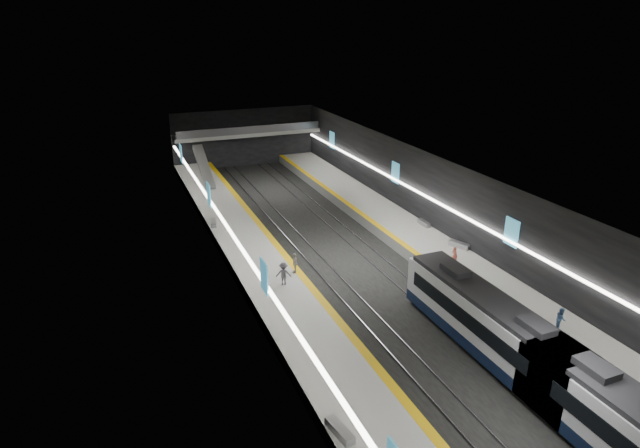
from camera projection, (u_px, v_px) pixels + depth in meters
name	position (u px, v px, depth m)	size (l,w,h in m)	color
ground	(350.00, 264.00, 46.26)	(70.00, 70.00, 0.00)	black
ceiling	(352.00, 175.00, 43.33)	(20.00, 70.00, 0.04)	beige
wall_left	(234.00, 239.00, 41.28)	(0.04, 70.00, 8.00)	black
wall_right	(451.00, 206.00, 48.30)	(0.04, 70.00, 8.00)	black
wall_back	(245.00, 138.00, 74.95)	(20.00, 0.04, 8.00)	black
platform_left	(267.00, 274.00, 43.44)	(5.00, 70.00, 1.00)	slate
tile_surface_left	(266.00, 268.00, 43.26)	(5.00, 70.00, 0.02)	#9E9E99
tactile_strip_left	(292.00, 264.00, 44.03)	(0.60, 70.00, 0.02)	#E7AF0C
platform_right	(424.00, 246.00, 48.71)	(5.00, 70.00, 1.00)	slate
tile_surface_right	(425.00, 241.00, 48.52)	(5.00, 70.00, 0.02)	#9E9E99
tactile_strip_right	(404.00, 244.00, 47.75)	(0.60, 70.00, 0.02)	#E7AF0C
rails	(350.00, 264.00, 46.24)	(6.52, 70.00, 0.12)	gray
train	(559.00, 376.00, 28.46)	(2.69, 26.57, 3.60)	black
ad_posters	(346.00, 212.00, 45.47)	(19.94, 53.50, 2.20)	#43A3CA
cove_light_left	(236.00, 241.00, 41.43)	(0.25, 68.60, 0.12)	white
cove_light_right	(449.00, 208.00, 48.31)	(0.25, 68.60, 0.12)	white
mezzanine_bridge	(248.00, 133.00, 72.79)	(20.00, 3.00, 1.50)	gray
escalator	(204.00, 167.00, 64.97)	(1.20, 8.00, 0.60)	#99999E
bench_left_near	(340.00, 431.00, 26.08)	(0.53, 1.92, 0.47)	#99999E
bench_left_far	(213.00, 223.00, 52.11)	(0.48, 1.74, 0.43)	#99999E
bench_right_near	(459.00, 245.00, 47.05)	(0.54, 1.94, 0.47)	#99999E
bench_right_far	(424.00, 223.00, 52.00)	(0.47, 1.70, 0.42)	#99999E
passenger_right_a	(454.00, 256.00, 43.62)	(0.57, 0.38, 1.57)	#B35142
passenger_right_b	(561.00, 319.00, 34.63)	(0.75, 0.59, 1.55)	#466998
passenger_left_a	(295.00, 263.00, 42.27)	(0.96, 0.40, 1.64)	#BBB3AB
passenger_left_b	(284.00, 274.00, 40.37)	(1.16, 0.67, 1.80)	#44424A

